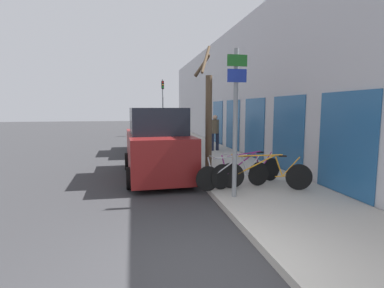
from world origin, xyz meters
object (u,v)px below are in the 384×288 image
at_px(bicycle_1, 234,174).
at_px(parked_car_0, 157,146).
at_px(pedestrian_near, 215,130).
at_px(signpost, 235,118).
at_px(traffic_light, 163,99).
at_px(street_tree, 208,117).
at_px(bicycle_2, 248,171).
at_px(bicycle_0, 265,174).
at_px(parked_car_1, 148,133).

xyz_separation_m(bicycle_1, parked_car_0, (-1.88, 2.40, 0.52)).
relative_size(parked_car_0, pedestrian_near, 2.53).
height_order(signpost, traffic_light, traffic_light).
relative_size(bicycle_1, parked_car_0, 0.48).
xyz_separation_m(street_tree, traffic_light, (0.01, 15.20, 1.02)).
xyz_separation_m(bicycle_2, parked_car_0, (-2.39, 2.12, 0.51)).
bearing_deg(traffic_light, signpost, -90.25).
bearing_deg(bicycle_0, street_tree, 38.86).
height_order(parked_car_0, parked_car_1, parked_car_0).
bearing_deg(bicycle_2, bicycle_0, -172.47).
bearing_deg(street_tree, pedestrian_near, 71.83).
distance_m(bicycle_1, parked_car_1, 8.48).
distance_m(signpost, parked_car_1, 9.21).
bearing_deg(street_tree, traffic_light, 89.97).
distance_m(bicycle_2, traffic_light, 17.28).
bearing_deg(parked_car_1, traffic_light, 77.63).
relative_size(bicycle_0, parked_car_1, 0.51).
distance_m(pedestrian_near, street_tree, 5.32).
distance_m(parked_car_0, pedestrian_near, 5.81).
relative_size(signpost, street_tree, 0.85).
bearing_deg(bicycle_0, bicycle_2, 44.78).
distance_m(bicycle_0, bicycle_1, 0.82).
xyz_separation_m(parked_car_1, street_tree, (1.69, -6.09, 1.00)).
xyz_separation_m(bicycle_0, bicycle_1, (-0.78, 0.24, -0.02)).
distance_m(bicycle_1, traffic_light, 17.55).
bearing_deg(parked_car_0, bicycle_2, -43.66).
xyz_separation_m(signpost, bicycle_1, (0.25, 0.75, -1.53)).
bearing_deg(parked_car_0, bicycle_0, -46.85).
distance_m(signpost, parked_car_0, 3.69).
relative_size(parked_car_0, traffic_light, 1.02).
xyz_separation_m(bicycle_0, parked_car_1, (-2.66, 8.50, 0.46)).
bearing_deg(bicycle_2, bicycle_1, 98.95).
height_order(parked_car_0, pedestrian_near, parked_car_0).
bearing_deg(bicycle_0, traffic_light, 20.11).
bearing_deg(bicycle_0, pedestrian_near, 11.81).
distance_m(bicycle_0, traffic_light, 17.81).
xyz_separation_m(bicycle_0, traffic_light, (-0.96, 17.61, 2.48)).
distance_m(bicycle_0, parked_car_1, 8.92).
relative_size(bicycle_1, bicycle_2, 0.92).
relative_size(bicycle_0, bicycle_1, 1.08).
height_order(bicycle_1, pedestrian_near, pedestrian_near).
bearing_deg(parked_car_1, parked_car_0, -91.83).
xyz_separation_m(bicycle_2, street_tree, (-0.69, 1.88, 1.46)).
xyz_separation_m(signpost, street_tree, (0.07, 2.92, -0.06)).
bearing_deg(parked_car_1, pedestrian_near, -20.03).
relative_size(bicycle_0, street_tree, 0.57).
bearing_deg(pedestrian_near, parked_car_1, -35.92).
height_order(parked_car_1, street_tree, street_tree).
bearing_deg(traffic_light, street_tree, -90.03).
relative_size(parked_car_0, street_tree, 1.10).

